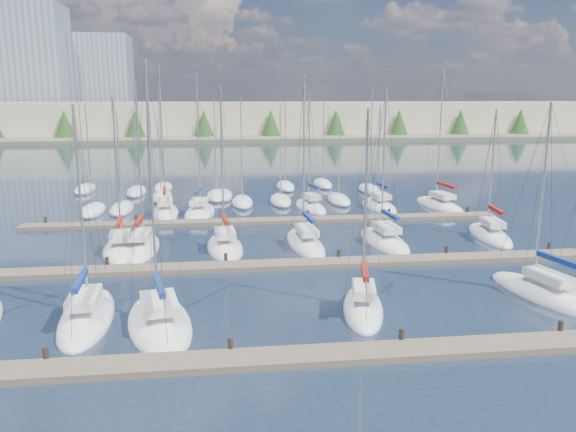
{
  "coord_description": "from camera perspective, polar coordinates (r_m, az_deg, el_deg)",
  "views": [
    {
      "loc": [
        -4.3,
        -20.82,
        11.49
      ],
      "look_at": [
        0.0,
        14.0,
        4.0
      ],
      "focal_mm": 35.0,
      "sensor_mm": 36.0,
      "label": 1
    }
  ],
  "objects": [
    {
      "name": "sailboat_o",
      "position": [
        56.51,
        -8.93,
        0.37
      ],
      "size": [
        3.66,
        8.03,
        14.53
      ],
      "rotation": [
        0.0,
        0.0,
        -0.11
      ],
      "color": "white",
      "rests_on": "ground"
    },
    {
      "name": "sailboat_f",
      "position": [
        36.31,
        24.39,
        -7.22
      ],
      "size": [
        3.97,
        8.56,
        11.94
      ],
      "rotation": [
        0.0,
        0.0,
        0.21
      ],
      "color": "white",
      "rests_on": "ground"
    },
    {
      "name": "ground",
      "position": [
        81.75,
        -3.97,
        3.94
      ],
      "size": [
        400.0,
        400.0,
        0.0
      ],
      "primitive_type": "plane",
      "color": "#1F2C3E",
      "rests_on": "ground"
    },
    {
      "name": "distant_boats",
      "position": [
        65.55,
        -6.98,
        2.12
      ],
      "size": [
        36.93,
        20.75,
        13.3
      ],
      "color": "#9EA0A5",
      "rests_on": "ground"
    },
    {
      "name": "sailboat_p",
      "position": [
        58.66,
        2.3,
        0.93
      ],
      "size": [
        3.5,
        7.46,
        12.37
      ],
      "rotation": [
        0.0,
        0.0,
        0.16
      ],
      "color": "white",
      "rests_on": "ground"
    },
    {
      "name": "sailboat_d",
      "position": [
        31.33,
        7.63,
        -9.2
      ],
      "size": [
        3.57,
        7.22,
        11.64
      ],
      "rotation": [
        0.0,
        0.0,
        -0.21
      ],
      "color": "white",
      "rests_on": "ground"
    },
    {
      "name": "sailboat_i",
      "position": [
        44.16,
        -14.54,
        -3.17
      ],
      "size": [
        2.49,
        8.14,
        13.31
      ],
      "rotation": [
        0.0,
        0.0,
        -0.02
      ],
      "color": "white",
      "rests_on": "ground"
    },
    {
      "name": "sailboat_k",
      "position": [
        44.16,
        1.76,
        -2.78
      ],
      "size": [
        2.94,
        9.23,
        13.79
      ],
      "rotation": [
        0.0,
        0.0,
        0.05
      ],
      "color": "white",
      "rests_on": "ground"
    },
    {
      "name": "dock_far",
      "position": [
        52.26,
        -2.15,
        -0.49
      ],
      "size": [
        44.0,
        1.93,
        1.1
      ],
      "color": "#6B5E4C",
      "rests_on": "ground"
    },
    {
      "name": "sailboat_q",
      "position": [
        59.84,
        9.24,
        0.99
      ],
      "size": [
        3.18,
        7.83,
        11.3
      ],
      "rotation": [
        0.0,
        0.0,
        0.06
      ],
      "color": "white",
      "rests_on": "ground"
    },
    {
      "name": "sailboat_n",
      "position": [
        57.24,
        -12.34,
        0.39
      ],
      "size": [
        3.29,
        8.69,
        15.22
      ],
      "rotation": [
        0.0,
        0.0,
        0.09
      ],
      "color": "white",
      "rests_on": "ground"
    },
    {
      "name": "sailboat_l",
      "position": [
        45.61,
        9.73,
        -2.49
      ],
      "size": [
        3.34,
        8.69,
        12.91
      ],
      "rotation": [
        0.0,
        0.0,
        0.07
      ],
      "color": "white",
      "rests_on": "ground"
    },
    {
      "name": "sailboat_r",
      "position": [
        61.61,
        15.14,
        1.06
      ],
      "size": [
        3.66,
        9.55,
        15.06
      ],
      "rotation": [
        0.0,
        0.0,
        0.1
      ],
      "color": "white",
      "rests_on": "ground"
    },
    {
      "name": "sailboat_b",
      "position": [
        31.71,
        -19.75,
        -9.6
      ],
      "size": [
        3.18,
        8.7,
        11.85
      ],
      "rotation": [
        0.0,
        0.0,
        0.06
      ],
      "color": "white",
      "rests_on": "ground"
    },
    {
      "name": "dock_mid",
      "position": [
        38.78,
        -0.37,
        -4.95
      ],
      "size": [
        44.0,
        1.93,
        1.1
      ],
      "color": "#6B5E4C",
      "rests_on": "ground"
    },
    {
      "name": "sailboat_h",
      "position": [
        44.11,
        -16.56,
        -3.32
      ],
      "size": [
        3.55,
        7.48,
        12.31
      ],
      "rotation": [
        0.0,
        0.0,
        0.11
      ],
      "color": "white",
      "rests_on": "ground"
    },
    {
      "name": "sailboat_m",
      "position": [
        49.68,
        19.82,
        -1.84
      ],
      "size": [
        3.41,
        8.18,
        11.23
      ],
      "rotation": [
        0.0,
        0.0,
        -0.12
      ],
      "color": "white",
      "rests_on": "ground"
    },
    {
      "name": "sailboat_c",
      "position": [
        29.93,
        -12.92,
        -10.48
      ],
      "size": [
        4.7,
        8.87,
        13.98
      ],
      "rotation": [
        0.0,
        0.0,
        0.19
      ],
      "color": "white",
      "rests_on": "ground"
    },
    {
      "name": "shoreline",
      "position": [
        170.87,
        -10.23,
        10.51
      ],
      "size": [
        400.0,
        60.0,
        38.0
      ],
      "color": "#666B51",
      "rests_on": "ground"
    },
    {
      "name": "dock_near",
      "position": [
        25.85,
        3.36,
        -13.98
      ],
      "size": [
        44.0,
        1.93,
        1.1
      ],
      "color": "#6B5E4C",
      "rests_on": "ground"
    },
    {
      "name": "sailboat_j",
      "position": [
        43.41,
        -6.43,
        -3.12
      ],
      "size": [
        3.18,
        7.82,
        12.98
      ],
      "rotation": [
        0.0,
        0.0,
        0.07
      ],
      "color": "white",
      "rests_on": "ground"
    }
  ]
}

